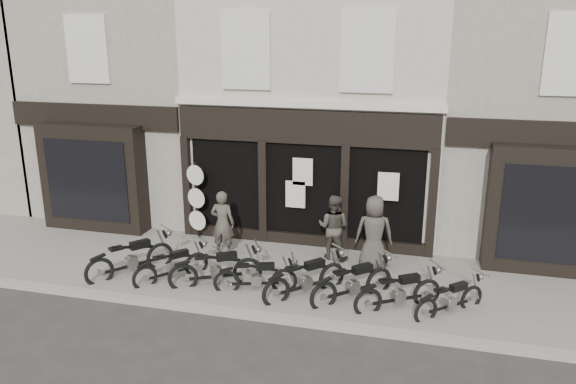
% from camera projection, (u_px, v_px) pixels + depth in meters
% --- Properties ---
extents(ground_plane, '(90.00, 90.00, 0.00)m').
position_uv_depth(ground_plane, '(275.00, 293.00, 13.17)').
color(ground_plane, '#2D2B28').
rests_on(ground_plane, ground).
extents(pavement, '(30.00, 4.20, 0.12)m').
position_uv_depth(pavement, '(285.00, 275.00, 13.99)').
color(pavement, slate).
rests_on(pavement, ground_plane).
extents(kerb, '(30.00, 0.25, 0.13)m').
position_uv_depth(kerb, '(259.00, 316.00, 11.99)').
color(kerb, gray).
rests_on(kerb, ground_plane).
extents(central_building, '(7.30, 6.22, 8.34)m').
position_uv_depth(central_building, '(326.00, 91.00, 17.55)').
color(central_building, beige).
rests_on(central_building, ground).
extents(neighbour_left, '(5.60, 6.73, 8.34)m').
position_uv_depth(neighbour_left, '(142.00, 87.00, 19.04)').
color(neighbour_left, gray).
rests_on(neighbour_left, ground).
extents(neighbour_right, '(5.60, 6.73, 8.34)m').
position_uv_depth(neighbour_right, '(545.00, 99.00, 15.98)').
color(neighbour_right, gray).
rests_on(neighbour_right, ground).
extents(motorcycle_0, '(1.63, 1.97, 1.10)m').
position_uv_depth(motorcycle_0, '(132.00, 261.00, 13.88)').
color(motorcycle_0, black).
rests_on(motorcycle_0, ground).
extents(motorcycle_1, '(1.44, 1.66, 0.95)m').
position_uv_depth(motorcycle_1, '(172.00, 268.00, 13.61)').
color(motorcycle_1, black).
rests_on(motorcycle_1, ground).
extents(motorcycle_2, '(2.06, 1.32, 1.08)m').
position_uv_depth(motorcycle_2, '(217.00, 272.00, 13.30)').
color(motorcycle_2, black).
rests_on(motorcycle_2, ground).
extents(motorcycle_3, '(1.89, 0.88, 0.94)m').
position_uv_depth(motorcycle_3, '(257.00, 279.00, 13.03)').
color(motorcycle_3, black).
rests_on(motorcycle_3, ground).
extents(motorcycle_4, '(1.72, 1.79, 1.07)m').
position_uv_depth(motorcycle_4, '(306.00, 281.00, 12.79)').
color(motorcycle_4, black).
rests_on(motorcycle_4, ground).
extents(motorcycle_5, '(1.77, 1.70, 1.06)m').
position_uv_depth(motorcycle_5, '(353.00, 286.00, 12.59)').
color(motorcycle_5, black).
rests_on(motorcycle_5, ground).
extents(motorcycle_6, '(1.87, 1.38, 1.01)m').
position_uv_depth(motorcycle_6, '(399.00, 295.00, 12.20)').
color(motorcycle_6, black).
rests_on(motorcycle_6, ground).
extents(motorcycle_7, '(1.53, 1.43, 0.90)m').
position_uv_depth(motorcycle_7, '(450.00, 302.00, 11.98)').
color(motorcycle_7, black).
rests_on(motorcycle_7, ground).
extents(man_left, '(0.66, 0.45, 1.78)m').
position_uv_depth(man_left, '(223.00, 223.00, 14.86)').
color(man_left, '#464239').
rests_on(man_left, pavement).
extents(man_centre, '(0.92, 0.76, 1.73)m').
position_uv_depth(man_centre, '(333.00, 227.00, 14.65)').
color(man_centre, '#423E35').
rests_on(man_centre, pavement).
extents(man_right, '(1.00, 0.71, 1.91)m').
position_uv_depth(man_right, '(374.00, 233.00, 13.97)').
color(man_right, '#403C35').
rests_on(man_right, pavement).
extents(advert_sign_post, '(0.57, 0.37, 2.38)m').
position_uv_depth(advert_sign_post, '(197.00, 204.00, 15.98)').
color(advert_sign_post, black).
rests_on(advert_sign_post, ground).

